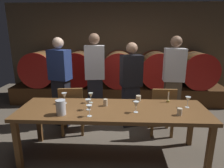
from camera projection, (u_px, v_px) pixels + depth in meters
The scene contains 26 objects.
ground_plane at pixel (115, 153), 2.94m from camera, with size 7.73×7.73×0.00m, color brown.
back_wall at pixel (118, 51), 5.35m from camera, with size 5.94×0.24×2.50m, color brown.
barrel_shelf at pixel (118, 93), 5.09m from camera, with size 5.35×0.90×0.44m, color #4C2D16.
wine_barrel_far_left at pixel (42, 68), 5.01m from camera, with size 0.87×0.86×0.87m.
wine_barrel_left at pixel (79, 68), 4.96m from camera, with size 0.87×0.86×0.87m.
wine_barrel_center at pixel (119, 69), 4.92m from camera, with size 0.87×0.86×0.87m.
wine_barrel_right at pixel (156, 69), 4.88m from camera, with size 0.87×0.86×0.87m.
wine_barrel_far_right at pixel (195, 69), 4.83m from camera, with size 0.87×0.86×0.87m.
dining_table at pixel (113, 113), 2.72m from camera, with size 2.62×0.81×0.75m.
chair_left at pixel (72, 108), 3.39m from camera, with size 0.45×0.45×0.88m.
chair_right at pixel (162, 109), 3.35m from camera, with size 0.40×0.40×0.88m.
guest_far_left at pixel (61, 82), 3.64m from camera, with size 0.44×0.35×1.69m.
guest_center_left at pixel (95, 77), 3.87m from camera, with size 0.40×0.28×1.76m.
guest_center_right at pixel (131, 85), 3.62m from camera, with size 0.43×0.33×1.60m.
guest_far_right at pixel (173, 81), 3.70m from camera, with size 0.39×0.26×1.71m.
candle_center at pixel (168, 99), 2.94m from camera, with size 0.05×0.05×0.19m.
pitcher at pixel (61, 107), 2.49m from camera, with size 0.12×0.12×0.20m.
wine_glass_far_left at pixel (64, 96), 2.87m from camera, with size 0.08×0.08×0.16m.
wine_glass_left at pixel (91, 96), 2.90m from camera, with size 0.07×0.07×0.16m.
wine_glass_center_left at pixel (88, 102), 2.64m from camera, with size 0.08×0.08×0.15m.
wine_glass_center_right at pixel (89, 108), 2.43m from camera, with size 0.07×0.07×0.15m.
wine_glass_right at pixel (136, 105), 2.55m from camera, with size 0.07×0.07×0.15m.
wine_glass_far_right at pixel (188, 100), 2.71m from camera, with size 0.08×0.08×0.16m.
cup_left at pixel (105, 102), 2.79m from camera, with size 0.06×0.06×0.10m, color beige.
cup_center at pixel (138, 98), 3.00m from camera, with size 0.08×0.08×0.08m, color beige.
cup_right at pixel (180, 112), 2.48m from camera, with size 0.06×0.06×0.09m, color beige.
Camera 1 is at (0.07, -2.56, 1.79)m, focal length 31.11 mm.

